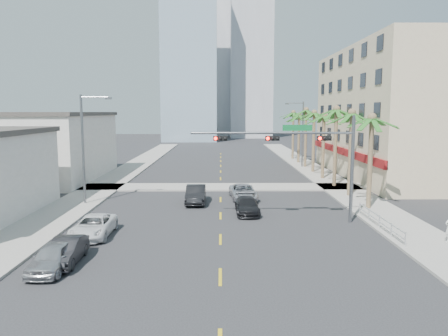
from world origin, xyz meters
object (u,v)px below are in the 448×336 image
car_parked_near (53,257)px  car_lane_left (196,194)px  traffic_signal_mast (306,150)px  car_lane_right (247,206)px  car_parked_far (94,226)px  car_parked_mid (66,251)px  car_lane_center (243,192)px

car_parked_near → car_lane_left: car_lane_left is taller
traffic_signal_mast → car_lane_right: 6.45m
car_parked_far → car_lane_right: 11.48m
car_parked_far → car_lane_left: car_lane_left is taller
traffic_signal_mast → car_parked_mid: bearing=-149.4°
car_parked_mid → car_lane_left: car_lane_left is taller
traffic_signal_mast → car_lane_right: bearing=144.1°
car_parked_near → car_lane_right: (10.07, 11.80, -0.05)m
traffic_signal_mast → car_parked_far: bearing=-166.6°
traffic_signal_mast → car_lane_center: size_ratio=2.39×
car_lane_right → car_lane_center: bearing=89.0°
car_parked_near → car_lane_right: 15.51m
car_parked_mid → car_lane_right: bearing=45.5°
car_parked_mid → car_lane_right: 14.57m
car_parked_near → car_parked_mid: car_parked_near is taller
car_parked_near → car_lane_center: bearing=60.6°
car_parked_near → car_lane_center: 20.03m
traffic_signal_mast → car_lane_left: size_ratio=2.45×
car_parked_mid → car_lane_center: bearing=56.7°
car_parked_mid → car_lane_left: 15.71m
traffic_signal_mast → car_lane_right: traffic_signal_mast is taller
car_parked_mid → car_parked_near: bearing=-107.0°
car_parked_near → car_lane_center: (10.07, 17.32, -0.02)m
traffic_signal_mast → car_lane_left: (-7.86, 6.58, -4.31)m
car_parked_near → car_lane_right: size_ratio=0.92×
car_lane_left → car_lane_right: bearing=-43.8°
car_parked_near → car_lane_left: bearing=69.8°
car_parked_near → car_parked_far: car_parked_near is taller
traffic_signal_mast → car_lane_left: bearing=140.1°
car_parked_far → traffic_signal_mast: bearing=12.9°
traffic_signal_mast → car_lane_right: size_ratio=2.63×
car_parked_mid → car_parked_far: size_ratio=0.84×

